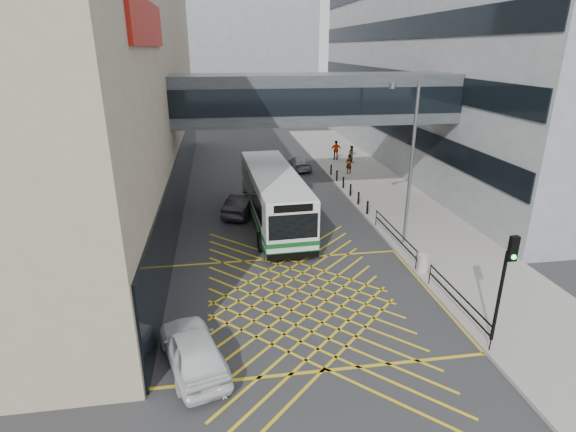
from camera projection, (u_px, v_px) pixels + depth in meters
name	position (u px, v px, depth m)	size (l,w,h in m)	color
ground	(302.00, 303.00, 19.77)	(120.00, 120.00, 0.00)	#333335
building_right	(509.00, 54.00, 41.88)	(24.09, 44.00, 20.00)	gray
building_far	(223.00, 58.00, 71.84)	(28.00, 16.00, 18.00)	gray
skybridge	(315.00, 98.00, 28.67)	(20.00, 4.10, 3.00)	#3C4146
pavement	(381.00, 191.00, 34.90)	(6.00, 54.00, 0.16)	gray
box_junction	(302.00, 303.00, 19.77)	(12.00, 9.00, 0.01)	gold
bus	(273.00, 195.00, 28.19)	(3.43, 12.28, 3.41)	silver
car_white	(193.00, 349.00, 15.53)	(1.95, 4.76, 1.51)	white
car_dark	(244.00, 204.00, 30.06)	(1.85, 4.72, 1.48)	#232328
car_silver	(300.00, 162.00, 41.34)	(1.74, 4.12, 1.28)	gray
traffic_light	(506.00, 274.00, 15.91)	(0.31, 0.50, 4.36)	black
street_lamp	(409.00, 156.00, 23.75)	(1.95, 0.91, 8.79)	slate
litter_bin	(423.00, 263.00, 22.06)	(0.51, 0.51, 0.88)	#ADA89E
kerb_railings	(419.00, 258.00, 21.98)	(0.05, 12.54, 1.00)	black
bollards	(347.00, 186.00, 34.33)	(0.14, 10.14, 0.90)	black
pedestrian_a	(349.00, 164.00, 39.22)	(0.67, 0.48, 1.69)	gray
pedestrian_b	(352.00, 154.00, 42.95)	(0.80, 0.46, 1.63)	gray
pedestrian_c	(336.00, 150.00, 44.05)	(1.12, 0.54, 1.89)	gray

